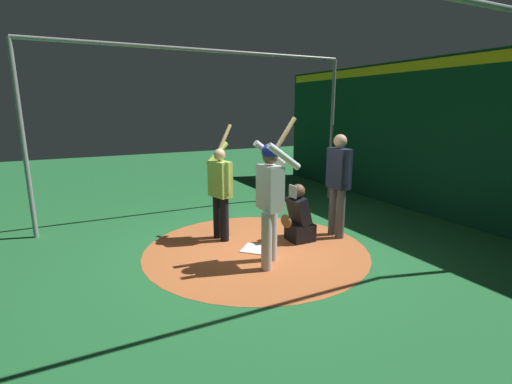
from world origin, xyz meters
name	(u,v)px	position (x,y,z in m)	size (l,w,h in m)	color
ground_plane	(256,249)	(0.00, 0.00, 0.00)	(26.85, 26.85, 0.00)	#216633
dirt_circle	(256,249)	(0.00, 0.00, 0.00)	(3.57, 3.57, 0.01)	#B76033
home_plate	(256,249)	(0.00, 0.00, 0.01)	(0.42, 0.42, 0.01)	white
batter	(271,193)	(0.08, 0.61, 1.07)	(0.68, 0.49, 2.11)	#BCBCC0
catcher	(298,219)	(-0.82, -0.03, 0.39)	(0.58, 0.40, 0.99)	black
umpire	(338,180)	(-1.55, 0.07, 1.01)	(0.22, 0.49, 1.80)	#4C4C51
visitor	(221,188)	(0.31, -0.71, 0.91)	(0.54, 0.57, 1.95)	black
back_wall	(443,138)	(-4.23, 0.00, 1.63)	(0.22, 10.85, 3.23)	#0C3D26
cage_frame	(256,98)	(0.00, 0.00, 2.36)	(6.47, 4.61, 3.35)	gray
baseball_0	(292,221)	(-1.25, -0.90, 0.04)	(0.07, 0.07, 0.07)	white
baseball_1	(228,238)	(0.24, -0.60, 0.04)	(0.07, 0.07, 0.07)	white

